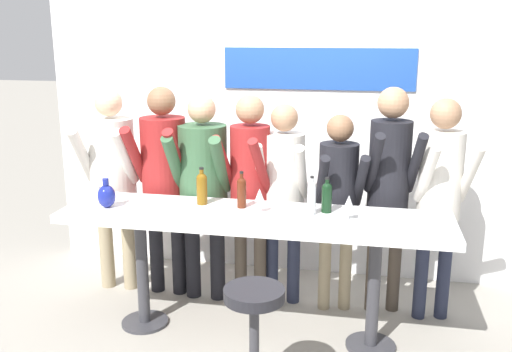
{
  "coord_description": "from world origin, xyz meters",
  "views": [
    {
      "loc": [
        0.78,
        -3.78,
        2.22
      ],
      "look_at": [
        0.0,
        0.1,
        1.21
      ],
      "focal_mm": 40.0,
      "sensor_mm": 36.0,
      "label": 1
    }
  ],
  "objects_px": {
    "bar_stool": "(254,329)",
    "wine_glass_2": "(349,203)",
    "wine_bottle_0": "(327,196)",
    "wine_bottle_1": "(312,197)",
    "wine_glass_0": "(98,189)",
    "person_far_right": "(389,174)",
    "tasting_table": "(253,230)",
    "person_left": "(164,169)",
    "wine_bottle_2": "(242,191)",
    "person_center_right": "(283,182)",
    "person_center_left": "(203,177)",
    "person_far_left": "(112,169)",
    "person_center": "(250,176)",
    "wine_bottle_3": "(202,187)",
    "decorative_vase": "(107,196)",
    "person_rightmost": "(440,185)",
    "person_right": "(338,191)",
    "wine_glass_1": "(260,196)"
  },
  "relations": [
    {
      "from": "person_far_right",
      "to": "wine_glass_0",
      "type": "xyz_separation_m",
      "value": [
        -2.12,
        -0.62,
        -0.06
      ]
    },
    {
      "from": "person_center_right",
      "to": "person_center_left",
      "type": "bearing_deg",
      "value": -174.56
    },
    {
      "from": "wine_bottle_0",
      "to": "wine_glass_0",
      "type": "relative_size",
      "value": 1.45
    },
    {
      "from": "person_far_left",
      "to": "wine_bottle_1",
      "type": "height_order",
      "value": "person_far_left"
    },
    {
      "from": "bar_stool",
      "to": "wine_bottle_3",
      "type": "bearing_deg",
      "value": 121.97
    },
    {
      "from": "person_far_right",
      "to": "wine_bottle_0",
      "type": "distance_m",
      "value": 0.64
    },
    {
      "from": "person_right",
      "to": "wine_glass_2",
      "type": "height_order",
      "value": "person_right"
    },
    {
      "from": "person_rightmost",
      "to": "wine_glass_2",
      "type": "relative_size",
      "value": 9.87
    },
    {
      "from": "wine_glass_2",
      "to": "bar_stool",
      "type": "bearing_deg",
      "value": -122.67
    },
    {
      "from": "wine_bottle_0",
      "to": "wine_bottle_2",
      "type": "xyz_separation_m",
      "value": [
        -0.62,
        -0.01,
        0.01
      ]
    },
    {
      "from": "person_far_left",
      "to": "person_center_right",
      "type": "distance_m",
      "value": 1.46
    },
    {
      "from": "person_center_left",
      "to": "wine_glass_0",
      "type": "bearing_deg",
      "value": -139.23
    },
    {
      "from": "person_right",
      "to": "person_far_right",
      "type": "relative_size",
      "value": 0.88
    },
    {
      "from": "wine_bottle_0",
      "to": "wine_bottle_1",
      "type": "distance_m",
      "value": 0.13
    },
    {
      "from": "person_far_right",
      "to": "wine_glass_2",
      "type": "height_order",
      "value": "person_far_right"
    },
    {
      "from": "person_left",
      "to": "wine_glass_2",
      "type": "height_order",
      "value": "person_left"
    },
    {
      "from": "person_center",
      "to": "wine_glass_1",
      "type": "relative_size",
      "value": 9.83
    },
    {
      "from": "person_left",
      "to": "wine_bottle_2",
      "type": "height_order",
      "value": "person_left"
    },
    {
      "from": "wine_bottle_2",
      "to": "bar_stool",
      "type": "bearing_deg",
      "value": -73.05
    },
    {
      "from": "person_center_left",
      "to": "person_far_right",
      "type": "bearing_deg",
      "value": 2.0
    },
    {
      "from": "decorative_vase",
      "to": "person_far_left",
      "type": "bearing_deg",
      "value": 111.54
    },
    {
      "from": "person_center",
      "to": "person_right",
      "type": "relative_size",
      "value": 1.08
    },
    {
      "from": "person_center_right",
      "to": "person_right",
      "type": "distance_m",
      "value": 0.44
    },
    {
      "from": "bar_stool",
      "to": "wine_glass_2",
      "type": "relative_size",
      "value": 4.32
    },
    {
      "from": "person_far_left",
      "to": "tasting_table",
      "type": "bearing_deg",
      "value": -25.96
    },
    {
      "from": "person_far_right",
      "to": "tasting_table",
      "type": "bearing_deg",
      "value": -158.5
    },
    {
      "from": "person_center_left",
      "to": "decorative_vase",
      "type": "bearing_deg",
      "value": -133.06
    },
    {
      "from": "person_far_right",
      "to": "person_rightmost",
      "type": "bearing_deg",
      "value": -19.0
    },
    {
      "from": "wine_bottle_1",
      "to": "wine_bottle_2",
      "type": "bearing_deg",
      "value": 173.14
    },
    {
      "from": "person_far_right",
      "to": "wine_bottle_1",
      "type": "distance_m",
      "value": 0.77
    },
    {
      "from": "person_center",
      "to": "person_rightmost",
      "type": "bearing_deg",
      "value": 10.39
    },
    {
      "from": "tasting_table",
      "to": "person_center",
      "type": "bearing_deg",
      "value": 104.62
    },
    {
      "from": "person_center_right",
      "to": "person_rightmost",
      "type": "xyz_separation_m",
      "value": [
        1.2,
        -0.06,
        0.06
      ]
    },
    {
      "from": "person_left",
      "to": "person_right",
      "type": "relative_size",
      "value": 1.11
    },
    {
      "from": "person_far_left",
      "to": "wine_glass_2",
      "type": "relative_size",
      "value": 9.94
    },
    {
      "from": "person_left",
      "to": "wine_glass_2",
      "type": "relative_size",
      "value": 10.09
    },
    {
      "from": "person_center",
      "to": "person_rightmost",
      "type": "xyz_separation_m",
      "value": [
        1.47,
        0.0,
        0.0
      ]
    },
    {
      "from": "person_right",
      "to": "wine_glass_0",
      "type": "distance_m",
      "value": 1.83
    },
    {
      "from": "person_far_left",
      "to": "person_center",
      "type": "bearing_deg",
      "value": -4.55
    },
    {
      "from": "wine_glass_1",
      "to": "person_center",
      "type": "bearing_deg",
      "value": 109.5
    },
    {
      "from": "bar_stool",
      "to": "decorative_vase",
      "type": "xyz_separation_m",
      "value": [
        -1.25,
        0.73,
        0.54
      ]
    },
    {
      "from": "person_left",
      "to": "wine_bottle_1",
      "type": "relative_size",
      "value": 6.38
    },
    {
      "from": "wine_glass_2",
      "to": "wine_bottle_2",
      "type": "bearing_deg",
      "value": 170.07
    },
    {
      "from": "tasting_table",
      "to": "person_left",
      "type": "xyz_separation_m",
      "value": [
        -0.88,
        0.57,
        0.27
      ]
    },
    {
      "from": "tasting_table",
      "to": "person_far_right",
      "type": "relative_size",
      "value": 1.54
    },
    {
      "from": "person_left",
      "to": "person_center_right",
      "type": "height_order",
      "value": "person_left"
    },
    {
      "from": "wine_glass_2",
      "to": "wine_bottle_1",
      "type": "bearing_deg",
      "value": 164.17
    },
    {
      "from": "tasting_table",
      "to": "wine_bottle_2",
      "type": "relative_size",
      "value": 10.2
    },
    {
      "from": "person_center_right",
      "to": "wine_bottle_2",
      "type": "distance_m",
      "value": 0.53
    },
    {
      "from": "person_center",
      "to": "wine_glass_2",
      "type": "distance_m",
      "value": 0.98
    }
  ]
}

